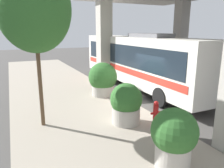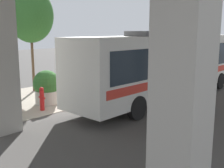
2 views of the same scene
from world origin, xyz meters
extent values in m
plane|color=#474442|center=(0.00, 0.00, 0.00)|extent=(80.00, 80.00, 0.00)
cube|color=gray|center=(-3.00, 0.00, 0.01)|extent=(6.00, 40.00, 0.02)
cube|color=#ADA89E|center=(0.50, 5.28, 3.09)|extent=(0.90, 0.90, 6.18)
cube|color=#ADA89E|center=(7.50, -5.28, 3.09)|extent=(0.90, 0.90, 6.18)
cube|color=silver|center=(2.03, 3.14, 1.90)|extent=(2.48, 12.62, 2.89)
cube|color=#19232D|center=(2.03, 3.14, 2.24)|extent=(2.52, 11.61, 1.27)
cube|color=red|center=(2.03, 3.14, 1.32)|extent=(2.52, 11.99, 0.35)
cube|color=slate|center=(2.03, 1.87, 3.46)|extent=(1.24, 3.16, 0.24)
cylinder|color=black|center=(0.87, 7.56, 0.50)|extent=(0.28, 1.00, 1.00)
cylinder|color=black|center=(3.19, 7.56, 0.50)|extent=(0.28, 1.00, 1.00)
cylinder|color=black|center=(0.87, -0.97, 0.50)|extent=(0.28, 1.00, 1.00)
cylinder|color=black|center=(3.19, -0.97, 0.50)|extent=(0.28, 1.00, 1.00)
cylinder|color=#B21919|center=(-0.78, -2.85, 0.47)|extent=(0.20, 0.20, 0.94)
sphere|color=#B21919|center=(-0.78, -2.85, 1.00)|extent=(0.19, 0.19, 0.19)
cylinder|color=#B21919|center=(-0.93, -2.85, 0.61)|extent=(0.12, 0.09, 0.09)
cylinder|color=#B21919|center=(-0.63, -2.85, 0.61)|extent=(0.12, 0.09, 0.09)
cylinder|color=#ADA89E|center=(-0.94, 2.11, 0.33)|extent=(1.28, 1.28, 0.67)
sphere|color=#2D6028|center=(-0.94, 2.11, 1.13)|extent=(1.67, 1.67, 1.67)
sphere|color=#BF334C|center=(-0.78, 1.98, 0.85)|extent=(0.45, 0.45, 0.45)
cylinder|color=#ADA89E|center=(-1.63, -1.99, 0.34)|extent=(1.14, 1.14, 0.68)
sphere|color=#2D6028|center=(-1.63, -1.99, 1.04)|extent=(1.31, 1.31, 1.31)
sphere|color=#993F8C|center=(-1.49, -2.11, 0.84)|extent=(0.40, 0.40, 0.40)
cylinder|color=brown|center=(-4.76, -0.76, 1.85)|extent=(0.15, 0.15, 3.70)
ellipsoid|color=#2D6028|center=(-4.76, -0.76, 4.49)|extent=(2.64, 2.64, 3.17)
camera|label=1|loc=(-5.70, -9.37, 3.71)|focal=35.00mm
camera|label=2|loc=(9.93, -9.83, 3.58)|focal=45.00mm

